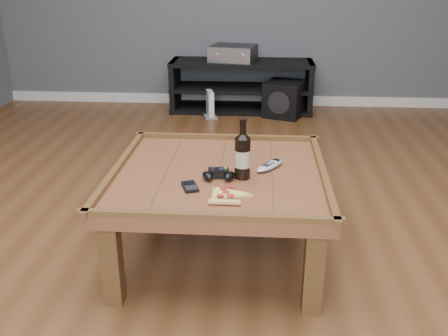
# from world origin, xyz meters

# --- Properties ---
(ground) EXTENTS (6.00, 6.00, 0.00)m
(ground) POSITION_xyz_m (0.00, 0.00, 0.00)
(ground) COLOR #4F2D16
(ground) RESTS_ON ground
(baseboard) EXTENTS (5.00, 0.02, 0.10)m
(baseboard) POSITION_xyz_m (0.00, 2.99, 0.05)
(baseboard) COLOR silver
(baseboard) RESTS_ON ground
(coffee_table) EXTENTS (1.03, 1.03, 0.48)m
(coffee_table) POSITION_xyz_m (0.00, 0.00, 0.39)
(coffee_table) COLOR #5C301A
(coffee_table) RESTS_ON ground
(media_console) EXTENTS (1.40, 0.45, 0.50)m
(media_console) POSITION_xyz_m (0.00, 2.75, 0.25)
(media_console) COLOR black
(media_console) RESTS_ON ground
(beer_bottle) EXTENTS (0.07, 0.07, 0.28)m
(beer_bottle) POSITION_xyz_m (0.11, -0.07, 0.56)
(beer_bottle) COLOR black
(beer_bottle) RESTS_ON coffee_table
(game_controller) EXTENTS (0.17, 0.12, 0.05)m
(game_controller) POSITION_xyz_m (0.00, -0.09, 0.47)
(game_controller) COLOR black
(game_controller) RESTS_ON coffee_table
(pizza_slice) EXTENTS (0.14, 0.23, 0.02)m
(pizza_slice) POSITION_xyz_m (0.05, -0.28, 0.46)
(pizza_slice) COLOR tan
(pizza_slice) RESTS_ON coffee_table
(smartphone) EXTENTS (0.09, 0.12, 0.01)m
(smartphone) POSITION_xyz_m (-0.11, -0.20, 0.46)
(smartphone) COLOR black
(smartphone) RESTS_ON coffee_table
(remote_control) EXTENTS (0.17, 0.20, 0.03)m
(remote_control) POSITION_xyz_m (0.24, 0.06, 0.46)
(remote_control) COLOR #989EA5
(remote_control) RESTS_ON coffee_table
(av_receiver) EXTENTS (0.49, 0.43, 0.15)m
(av_receiver) POSITION_xyz_m (-0.09, 2.74, 0.57)
(av_receiver) COLOR black
(av_receiver) RESTS_ON media_console
(subwoofer) EXTENTS (0.44, 0.44, 0.34)m
(subwoofer) POSITION_xyz_m (0.42, 2.57, 0.17)
(subwoofer) COLOR black
(subwoofer) RESTS_ON ground
(game_console) EXTENTS (0.16, 0.23, 0.26)m
(game_console) POSITION_xyz_m (-0.29, 2.48, 0.12)
(game_console) COLOR slate
(game_console) RESTS_ON ground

